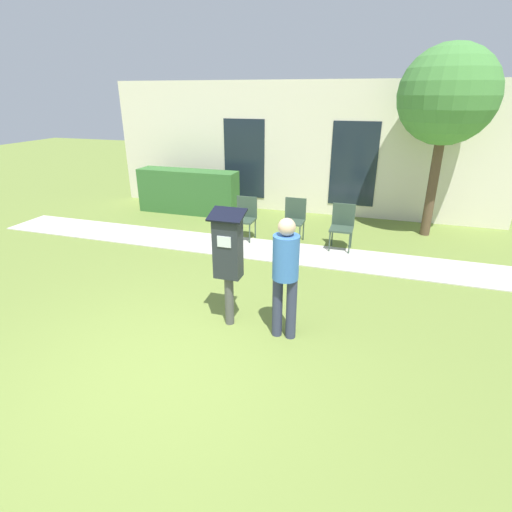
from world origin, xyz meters
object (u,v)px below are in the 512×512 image
Objects in this scene: person_standing at (285,270)px; outdoor_chair_middle at (294,217)px; outdoor_chair_left at (245,215)px; outdoor_chair_right at (342,223)px; parking_meter at (228,254)px.

outdoor_chair_middle is (-0.68, 3.54, -0.40)m from person_standing.
outdoor_chair_left is 1.03m from outdoor_chair_middle.
outdoor_chair_left is at bearing -156.14° from outdoor_chair_right.
outdoor_chair_middle is (1.01, 0.19, 0.00)m from outdoor_chair_left.
person_standing is 1.76× the size of outdoor_chair_left.
person_standing is 3.63m from outdoor_chair_middle.
parking_meter is 3.44m from outdoor_chair_left.
outdoor_chair_left is 2.01m from outdoor_chair_right.
outdoor_chair_middle is at bearing 18.36° from outdoor_chair_left.
outdoor_chair_left is 1.00× the size of outdoor_chair_middle.
outdoor_chair_right is at bearing 8.48° from outdoor_chair_left.
outdoor_chair_left is at bearing 105.62° from parking_meter.
outdoor_chair_left and outdoor_chair_right have the same top height.
outdoor_chair_left and outdoor_chair_middle have the same top height.
parking_meter is at bearing -85.48° from outdoor_chair_right.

